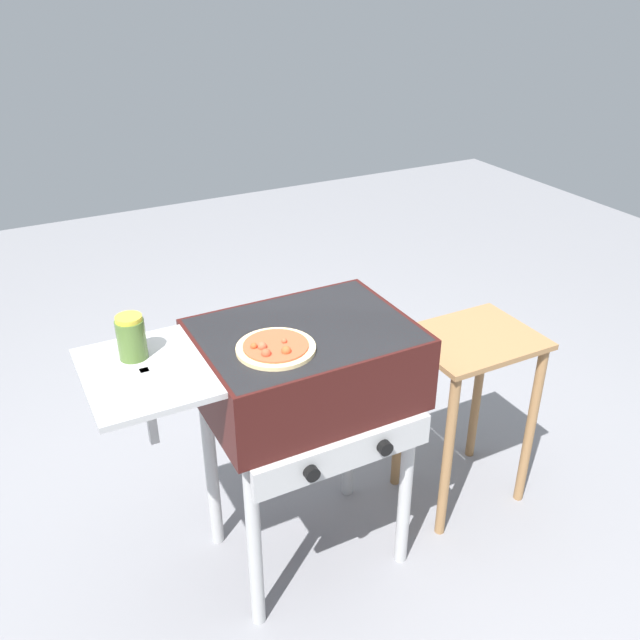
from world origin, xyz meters
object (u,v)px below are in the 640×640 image
at_px(pizza_pepperoni, 275,348).
at_px(sauce_jar, 131,337).
at_px(grill, 302,373).
at_px(prep_table, 468,383).

xyz_separation_m(pizza_pepperoni, sauce_jar, (-0.36, 0.15, 0.05)).
relative_size(grill, prep_table, 1.36).
bearing_deg(prep_table, sauce_jar, 176.07).
bearing_deg(prep_table, pizza_pepperoni, -174.87).
bearing_deg(sauce_jar, grill, -9.97).
xyz_separation_m(grill, prep_table, (0.67, 0.00, -0.25)).
height_order(grill, sauce_jar, sauce_jar).
bearing_deg(grill, sauce_jar, 170.03).
distance_m(pizza_pepperoni, sauce_jar, 0.39).
distance_m(pizza_pepperoni, prep_table, 0.89).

